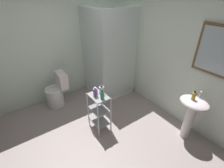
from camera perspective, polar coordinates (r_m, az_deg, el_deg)
ground_plane at (r=2.93m, az=-7.80°, el=-21.77°), size 4.20×4.20×0.02m
wall_back at (r=3.22m, az=21.21°, el=9.69°), size 4.20×0.14×2.50m
wall_left at (r=3.72m, az=-23.21°, el=11.94°), size 0.10×4.20×2.50m
shower_stall at (r=3.91m, az=-1.44°, el=2.75°), size 0.92×0.92×2.00m
pedestal_sink at (r=2.96m, az=26.31°, el=-8.53°), size 0.46×0.37×0.81m
sink_faucet at (r=2.91m, az=28.78°, el=-3.21°), size 0.03×0.03×0.10m
toilet at (r=3.77m, az=-18.97°, el=-2.88°), size 0.37×0.49×0.76m
storage_cart at (r=2.92m, az=-4.57°, el=-9.08°), size 0.38×0.28×0.74m
hand_soap_bottle at (r=2.79m, az=26.96°, el=-3.71°), size 0.06×0.06×0.16m
lotion_bottle_white at (r=2.73m, az=-3.67°, el=-2.21°), size 0.08×0.08×0.17m
conditioner_bottle_purple at (r=2.69m, az=-5.94°, el=-2.96°), size 0.07×0.07×0.17m
body_wash_bottle_green at (r=2.62m, az=-3.51°, el=-3.94°), size 0.06×0.06×0.16m
rinse_cup at (r=2.78m, az=-5.92°, el=-2.49°), size 0.08×0.08×0.09m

